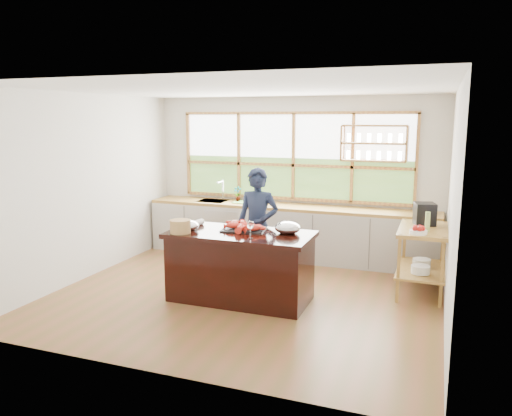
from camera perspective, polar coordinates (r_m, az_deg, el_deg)
The scene contains 18 objects.
ground_plane at distance 6.82m, azimuth -1.13°, elevation -9.84°, with size 5.00×5.00×0.00m, color brown.
room_shell at distance 6.90m, azimuth 0.56°, elevation 5.34°, with size 5.02×4.52×2.71m.
back_counter at distance 8.46m, azimuth 3.54°, elevation -2.67°, with size 4.90×0.63×0.90m.
right_shelf_unit at distance 7.06m, azimuth 18.45°, elevation -4.52°, with size 0.62×1.10×0.90m.
island at distance 6.50m, azimuth -1.80°, elevation -6.64°, with size 1.85×0.90×0.90m.
cook at distance 7.03m, azimuth 0.18°, elevation -2.16°, with size 0.61×0.40×1.66m, color #171F36.
potted_plant at distance 8.71m, azimuth -2.11°, elevation 1.62°, with size 0.15×0.10×0.28m, color slate.
cutting_board at distance 8.61m, azimuth -1.20°, elevation 0.65°, with size 0.40×0.30×0.01m, color #75D052.
espresso_machine at distance 7.19m, azimuth 18.72°, elevation -0.64°, with size 0.26×0.28×0.30m, color black.
wine_bottle at distance 6.77m, azimuth 19.01°, elevation -1.50°, with size 0.06×0.06×0.26m, color #91AF5B.
fruit_bowl at distance 6.61m, azimuth 18.06°, elevation -2.45°, with size 0.22×0.22×0.11m.
slate_board at distance 6.52m, azimuth -1.42°, elevation -2.45°, with size 0.55×0.40×0.02m, color black.
lobster_pile at distance 6.50m, azimuth -1.53°, elevation -2.04°, with size 0.55×0.48×0.08m.
mixing_bowl_left at distance 6.55m, azimuth -7.78°, elevation -2.02°, with size 0.29×0.29×0.14m, color #AFB0B5.
mixing_bowl_right at distance 6.33m, azimuth 3.64°, elevation -2.29°, with size 0.33×0.33×0.16m, color #AFB0B5.
wine_glass at distance 6.02m, azimuth -0.64°, elevation -2.02°, with size 0.08×0.08×0.22m.
wicker_basket at distance 6.41m, azimuth -8.64°, elevation -2.09°, with size 0.26×0.26×0.17m, color tan.
parchment_roll at distance 6.78m, azimuth -6.94°, elevation -1.76°, with size 0.08×0.08×0.30m, color silver.
Camera 1 is at (2.34, -5.96, 2.34)m, focal length 35.00 mm.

